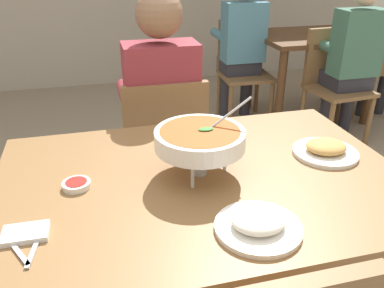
# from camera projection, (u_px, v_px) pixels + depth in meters

# --- Properties ---
(dining_table_main) EXTENTS (1.37, 0.94, 0.78)m
(dining_table_main) POSITION_uv_depth(u_px,v_px,m) (203.00, 202.00, 1.39)
(dining_table_main) COLOR brown
(dining_table_main) RESTS_ON ground_plane
(chair_diner_main) EXTENTS (0.44, 0.44, 0.90)m
(chair_diner_main) POSITION_uv_depth(u_px,v_px,m) (164.00, 149.00, 2.12)
(chair_diner_main) COLOR brown
(chair_diner_main) RESTS_ON ground_plane
(diner_main) EXTENTS (0.40, 0.45, 1.31)m
(diner_main) POSITION_uv_depth(u_px,v_px,m) (161.00, 105.00, 2.04)
(diner_main) COLOR #2D2D38
(diner_main) RESTS_ON ground_plane
(curry_bowl) EXTENTS (0.33, 0.30, 0.26)m
(curry_bowl) POSITION_uv_depth(u_px,v_px,m) (200.00, 139.00, 1.30)
(curry_bowl) COLOR silver
(curry_bowl) RESTS_ON dining_table_main
(rice_plate) EXTENTS (0.24, 0.24, 0.06)m
(rice_plate) POSITION_uv_depth(u_px,v_px,m) (258.00, 224.00, 1.08)
(rice_plate) COLOR white
(rice_plate) RESTS_ON dining_table_main
(appetizer_plate) EXTENTS (0.24, 0.24, 0.06)m
(appetizer_plate) POSITION_uv_depth(u_px,v_px,m) (326.00, 150.00, 1.48)
(appetizer_plate) COLOR white
(appetizer_plate) RESTS_ON dining_table_main
(sauce_dish) EXTENTS (0.09, 0.09, 0.02)m
(sauce_dish) POSITION_uv_depth(u_px,v_px,m) (76.00, 184.00, 1.28)
(sauce_dish) COLOR white
(sauce_dish) RESTS_ON dining_table_main
(napkin_folded) EXTENTS (0.12, 0.08, 0.02)m
(napkin_folded) POSITION_uv_depth(u_px,v_px,m) (25.00, 233.00, 1.06)
(napkin_folded) COLOR white
(napkin_folded) RESTS_ON dining_table_main
(fork_utensil) EXTENTS (0.09, 0.16, 0.01)m
(fork_utensil) POSITION_uv_depth(u_px,v_px,m) (15.00, 248.00, 1.02)
(fork_utensil) COLOR silver
(fork_utensil) RESTS_ON dining_table_main
(spoon_utensil) EXTENTS (0.04, 0.17, 0.01)m
(spoon_utensil) POSITION_uv_depth(u_px,v_px,m) (36.00, 245.00, 1.03)
(spoon_utensil) COLOR silver
(spoon_utensil) RESTS_ON dining_table_main
(dining_table_far) EXTENTS (1.00, 0.80, 0.78)m
(dining_table_far) POSITION_uv_depth(u_px,v_px,m) (311.00, 50.00, 3.63)
(dining_table_far) COLOR #51331C
(dining_table_far) RESTS_ON ground_plane
(chair_bg_left) EXTENTS (0.48, 0.48, 0.90)m
(chair_bg_left) POSITION_uv_depth(u_px,v_px,m) (333.00, 78.00, 3.27)
(chair_bg_left) COLOR brown
(chair_bg_left) RESTS_ON ground_plane
(chair_bg_middle) EXTENTS (0.46, 0.46, 0.90)m
(chair_bg_middle) POSITION_uv_depth(u_px,v_px,m) (243.00, 65.00, 3.64)
(chair_bg_middle) COLOR brown
(chair_bg_middle) RESTS_ON ground_plane
(chair_bg_right) EXTENTS (0.49, 0.49, 0.90)m
(chair_bg_right) POSITION_uv_depth(u_px,v_px,m) (374.00, 63.00, 3.70)
(chair_bg_right) COLOR brown
(chair_bg_right) RESTS_ON ground_plane
(patron_bg_left) EXTENTS (0.40, 0.45, 1.31)m
(patron_bg_left) POSITION_uv_depth(u_px,v_px,m) (353.00, 52.00, 3.10)
(patron_bg_left) COLOR #2D2D38
(patron_bg_left) RESTS_ON ground_plane
(patron_bg_middle) EXTENTS (0.40, 0.45, 1.31)m
(patron_bg_middle) POSITION_uv_depth(u_px,v_px,m) (242.00, 40.00, 3.50)
(patron_bg_middle) COLOR #2D2D38
(patron_bg_middle) RESTS_ON ground_plane
(patron_bg_right) EXTENTS (0.40, 0.45, 1.31)m
(patron_bg_right) POSITION_uv_depth(u_px,v_px,m) (379.00, 36.00, 3.68)
(patron_bg_right) COLOR #2D2D38
(patron_bg_right) RESTS_ON ground_plane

